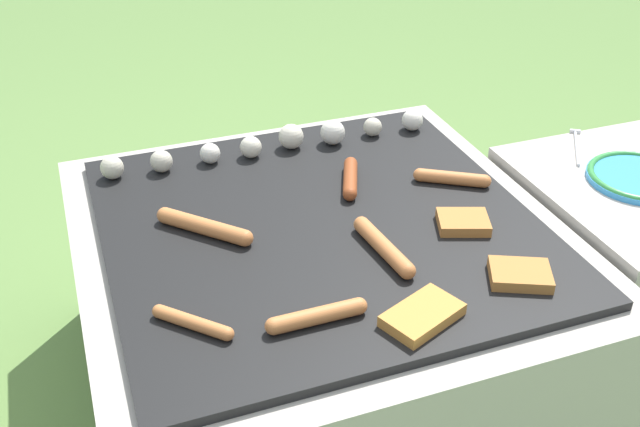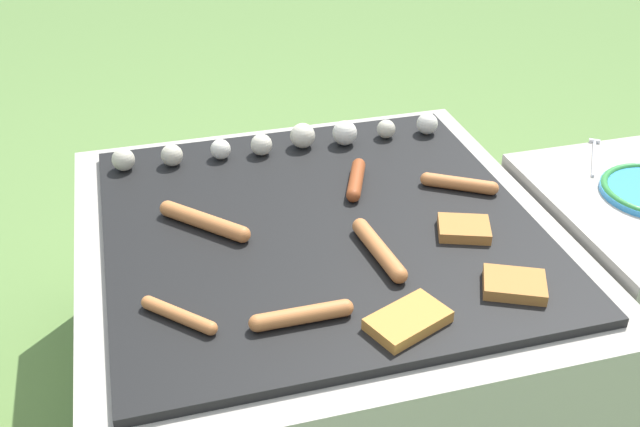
% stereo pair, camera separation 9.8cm
% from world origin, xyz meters
% --- Properties ---
extents(ground_plane, '(14.00, 14.00, 0.00)m').
position_xyz_m(ground_plane, '(0.00, 0.00, 0.00)').
color(ground_plane, '#608442').
extents(grill, '(0.90, 0.90, 0.42)m').
position_xyz_m(grill, '(0.00, 0.00, 0.21)').
color(grill, '#B2AA9E').
rests_on(grill, ground_plane).
extents(side_ledge, '(0.43, 0.49, 0.42)m').
position_xyz_m(side_ledge, '(0.67, -0.09, 0.21)').
color(side_ledge, '#B2AA9E').
rests_on(side_ledge, ground_plane).
extents(sausage_front_center, '(0.08, 0.14, 0.03)m').
position_xyz_m(sausage_front_center, '(0.11, 0.11, 0.44)').
color(sausage_front_center, '#93421E').
rests_on(sausage_front_center, grill).
extents(sausage_back_left, '(0.05, 0.19, 0.03)m').
position_xyz_m(sausage_back_left, '(0.07, -0.13, 0.44)').
color(sausage_back_left, '#C6753D').
rests_on(sausage_back_left, grill).
extents(sausage_front_right, '(0.15, 0.16, 0.03)m').
position_xyz_m(sausage_front_right, '(-0.21, 0.04, 0.44)').
color(sausage_front_right, '#C6753D').
rests_on(sausage_front_right, grill).
extents(sausage_back_center, '(0.11, 0.11, 0.02)m').
position_xyz_m(sausage_back_center, '(-0.29, -0.21, 0.44)').
color(sausage_back_center, '#C6753D').
rests_on(sausage_back_center, grill).
extents(sausage_front_left, '(0.14, 0.10, 0.03)m').
position_xyz_m(sausage_front_left, '(0.30, 0.04, 0.44)').
color(sausage_front_left, '#C6753D').
rests_on(sausage_front_left, grill).
extents(sausage_mid_right, '(0.17, 0.03, 0.03)m').
position_xyz_m(sausage_mid_right, '(-0.10, -0.27, 0.44)').
color(sausage_mid_right, '#C6753D').
rests_on(sausage_mid_right, grill).
extents(bread_slice_right, '(0.12, 0.11, 0.02)m').
position_xyz_m(bread_slice_right, '(0.26, -0.28, 0.43)').
color(bread_slice_right, '#B27033').
rests_on(bread_slice_right, grill).
extents(bread_slice_left, '(0.14, 0.12, 0.02)m').
position_xyz_m(bread_slice_left, '(0.05, -0.32, 0.43)').
color(bread_slice_left, '#D18438').
rests_on(bread_slice_left, grill).
extents(bread_slice_center, '(0.11, 0.10, 0.02)m').
position_xyz_m(bread_slice_center, '(0.25, -0.11, 0.43)').
color(bread_slice_center, '#B27033').
rests_on(bread_slice_center, grill).
extents(mushroom_row, '(0.73, 0.07, 0.06)m').
position_xyz_m(mushroom_row, '(0.01, 0.30, 0.45)').
color(mushroom_row, beige).
rests_on(mushroom_row, grill).
extents(fork_utensil, '(0.11, 0.15, 0.01)m').
position_xyz_m(fork_utensil, '(0.65, 0.10, 0.43)').
color(fork_utensil, silver).
rests_on(fork_utensil, side_ledge).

